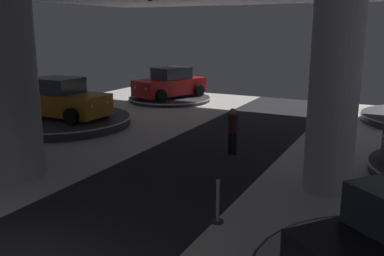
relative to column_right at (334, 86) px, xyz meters
name	(u,v)px	position (x,y,z in m)	size (l,w,h in m)	color
column_right	(334,86)	(0.00, 0.00, 0.00)	(1.25, 1.25, 5.50)	silver
column_left	(10,81)	(-8.20, -2.94, 0.00)	(1.51, 1.51, 5.50)	#ADADB2
display_platform_far_left	(63,121)	(-11.64, 2.52, -2.54)	(5.98, 5.98, 0.38)	#333338
display_car_far_left	(61,100)	(-11.67, 2.52, -1.61)	(4.25, 2.22, 1.71)	#B77519
display_platform_deep_left	(170,99)	(-10.60, 10.17, -2.62)	(4.78, 4.78, 0.23)	#333338
display_car_deep_left	(170,84)	(-10.59, 10.20, -1.76)	(3.32, 4.56, 1.71)	red
visitor_walking_near	(233,128)	(-3.40, 1.79, -1.84)	(0.32, 0.32, 1.59)	black
stanchion_b	(218,207)	(-1.80, -3.16, -2.38)	(0.28, 0.28, 1.01)	#333338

